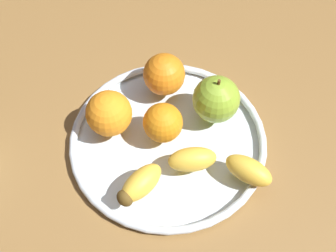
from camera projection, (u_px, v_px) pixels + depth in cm
name	position (u px, v px, depth cm)	size (l,w,h in cm)	color
ground_plane	(168.00, 149.00, 66.92)	(129.86, 129.86, 4.00)	olive
fruit_bowl	(168.00, 140.00, 64.49)	(30.63, 30.63, 1.80)	silver
banana	(191.00, 172.00, 58.42)	(23.15, 9.05, 3.58)	yellow
apple	(216.00, 99.00, 63.15)	(7.35, 7.35, 8.15)	#88B130
orange_center	(163.00, 123.00, 61.56)	(6.03, 6.03, 6.03)	orange
orange_front_right	(164.00, 74.00, 66.23)	(6.81, 6.81, 6.81)	orange
orange_back_left	(109.00, 113.00, 61.89)	(7.03, 7.03, 7.03)	orange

